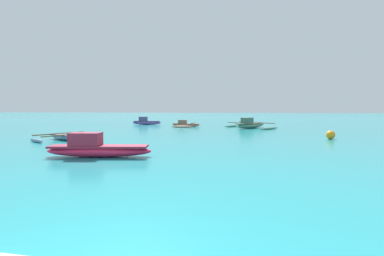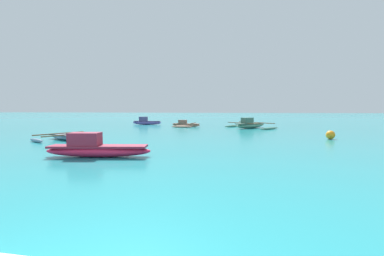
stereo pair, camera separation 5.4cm
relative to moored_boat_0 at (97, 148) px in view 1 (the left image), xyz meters
name	(u,v)px [view 1 (the left image)]	position (x,y,z in m)	size (l,w,h in m)	color
moored_boat_0	(97,148)	(0.00, 0.00, 0.00)	(4.15, 1.44, 0.95)	#E8234D
moored_boat_1	(146,122)	(-5.31, 19.78, 0.00)	(3.50, 0.65, 0.94)	#7257AB
moored_boat_2	(65,137)	(-4.96, 4.80, -0.16)	(3.00, 3.72, 0.37)	#708CA8
moored_boat_3	(185,124)	(-0.05, 17.32, -0.10)	(3.07, 3.28, 0.71)	tan
moored_boat_4	(250,125)	(6.52, 16.34, 0.01)	(5.17, 5.00, 1.03)	#61977D
mooring_buoy_0	(331,135)	(11.03, 7.93, -0.07)	(0.53, 0.53, 0.53)	orange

